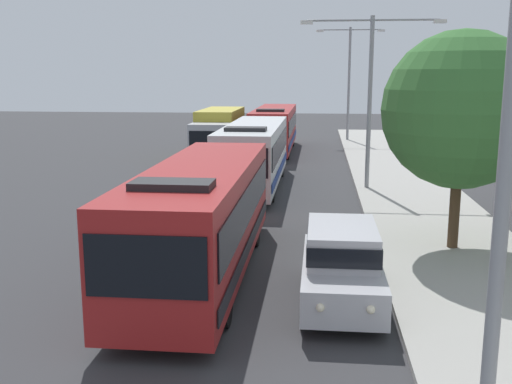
% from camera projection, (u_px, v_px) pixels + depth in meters
% --- Properties ---
extents(bus_lead, '(2.58, 10.76, 3.21)m').
position_uv_depth(bus_lead, '(202.00, 215.00, 16.21)').
color(bus_lead, maroon).
rests_on(bus_lead, ground_plane).
extents(bus_second_in_line, '(2.58, 11.09, 3.21)m').
position_uv_depth(bus_second_in_line, '(254.00, 153.00, 28.95)').
color(bus_second_in_line, silver).
rests_on(bus_second_in_line, ground_plane).
extents(bus_middle, '(2.58, 12.09, 3.21)m').
position_uv_depth(bus_middle, '(275.00, 128.00, 41.94)').
color(bus_middle, maroon).
rests_on(bus_middle, ground_plane).
extents(white_suv, '(1.86, 4.62, 1.90)m').
position_uv_depth(white_suv, '(342.00, 262.00, 14.34)').
color(white_suv, '#B7B7BC').
rests_on(white_suv, ground_plane).
extents(box_truck_oncoming, '(2.35, 8.18, 3.15)m').
position_uv_depth(box_truck_oncoming, '(219.00, 132.00, 38.53)').
color(box_truck_oncoming, '#B7B7BC').
rests_on(box_truck_oncoming, ground_plane).
extents(streetlamp_near, '(6.06, 0.28, 7.66)m').
position_uv_depth(streetlamp_near, '(509.00, 121.00, 7.29)').
color(streetlamp_near, gray).
rests_on(streetlamp_near, sidewalk).
extents(streetlamp_mid, '(6.48, 0.28, 7.86)m').
position_uv_depth(streetlamp_mid, '(370.00, 83.00, 27.52)').
color(streetlamp_mid, gray).
rests_on(streetlamp_mid, sidewalk).
extents(streetlamp_far, '(5.33, 0.28, 8.85)m').
position_uv_depth(streetlamp_far, '(349.00, 73.00, 47.69)').
color(streetlamp_far, gray).
rests_on(streetlamp_far, sidewalk).
extents(roadside_tree, '(4.73, 4.73, 6.60)m').
position_uv_depth(roadside_tree, '(461.00, 110.00, 17.85)').
color(roadside_tree, '#4C3823').
rests_on(roadside_tree, sidewalk).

